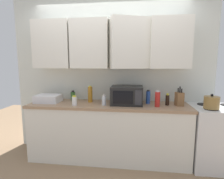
{
  "coord_description": "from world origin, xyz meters",
  "views": [
    {
      "loc": [
        0.4,
        -3.07,
        1.54
      ],
      "look_at": [
        0.05,
        -0.25,
        1.12
      ],
      "focal_mm": 29.31,
      "sensor_mm": 36.0,
      "label": 1
    }
  ],
  "objects_px": {
    "bottle_red_sauce": "(157,99)",
    "bottle_amber_vinegar": "(90,94)",
    "kettle": "(211,102)",
    "bottle_green_oil": "(73,96)",
    "microwave": "(127,95)",
    "knife_block": "(179,99)",
    "dish_rack": "(48,99)",
    "bottle_white_jar": "(74,101)",
    "bottle_blue_cleaner": "(148,97)",
    "bottle_soy_dark": "(167,100)",
    "bottle_clear_tall": "(104,100)",
    "stove_range": "(217,137)"
  },
  "relations": [
    {
      "from": "stove_range",
      "to": "microwave",
      "type": "height_order",
      "value": "microwave"
    },
    {
      "from": "kettle",
      "to": "bottle_blue_cleaner",
      "type": "relative_size",
      "value": 0.95
    },
    {
      "from": "bottle_amber_vinegar",
      "to": "bottle_green_oil",
      "type": "bearing_deg",
      "value": 159.22
    },
    {
      "from": "dish_rack",
      "to": "knife_block",
      "type": "xyz_separation_m",
      "value": [
        2.06,
        0.02,
        0.04
      ]
    },
    {
      "from": "knife_block",
      "to": "bottle_soy_dark",
      "type": "distance_m",
      "value": 0.17
    },
    {
      "from": "dish_rack",
      "to": "bottle_red_sauce",
      "type": "xyz_separation_m",
      "value": [
        1.72,
        -0.1,
        0.05
      ]
    },
    {
      "from": "bottle_white_jar",
      "to": "microwave",
      "type": "bearing_deg",
      "value": 13.14
    },
    {
      "from": "bottle_amber_vinegar",
      "to": "bottle_clear_tall",
      "type": "relative_size",
      "value": 1.67
    },
    {
      "from": "bottle_blue_cleaner",
      "to": "kettle",
      "type": "bearing_deg",
      "value": -17.05
    },
    {
      "from": "bottle_white_jar",
      "to": "bottle_blue_cleaner",
      "type": "xyz_separation_m",
      "value": [
        1.11,
        0.27,
        0.03
      ]
    },
    {
      "from": "stove_range",
      "to": "bottle_amber_vinegar",
      "type": "xyz_separation_m",
      "value": [
        -1.94,
        0.11,
        0.58
      ]
    },
    {
      "from": "stove_range",
      "to": "bottle_green_oil",
      "type": "relative_size",
      "value": 5.57
    },
    {
      "from": "stove_range",
      "to": "bottle_blue_cleaner",
      "type": "xyz_separation_m",
      "value": [
        -1.01,
        0.12,
        0.55
      ]
    },
    {
      "from": "kettle",
      "to": "bottle_green_oil",
      "type": "height_order",
      "value": "kettle"
    },
    {
      "from": "dish_rack",
      "to": "bottle_clear_tall",
      "type": "relative_size",
      "value": 2.38
    },
    {
      "from": "kettle",
      "to": "bottle_soy_dark",
      "type": "height_order",
      "value": "kettle"
    },
    {
      "from": "microwave",
      "to": "bottle_green_oil",
      "type": "distance_m",
      "value": 0.96
    },
    {
      "from": "bottle_red_sauce",
      "to": "bottle_amber_vinegar",
      "type": "bearing_deg",
      "value": 170.11
    },
    {
      "from": "bottle_red_sauce",
      "to": "bottle_clear_tall",
      "type": "xyz_separation_m",
      "value": [
        -0.79,
        -0.01,
        -0.04
      ]
    },
    {
      "from": "bottle_blue_cleaner",
      "to": "bottle_green_oil",
      "type": "bearing_deg",
      "value": 174.73
    },
    {
      "from": "microwave",
      "to": "bottle_white_jar",
      "type": "bearing_deg",
      "value": -166.86
    },
    {
      "from": "knife_block",
      "to": "bottle_clear_tall",
      "type": "bearing_deg",
      "value": -174.0
    },
    {
      "from": "stove_range",
      "to": "bottle_red_sauce",
      "type": "distance_m",
      "value": 1.06
    },
    {
      "from": "stove_range",
      "to": "dish_rack",
      "type": "bearing_deg",
      "value": 179.56
    },
    {
      "from": "bottle_white_jar",
      "to": "bottle_amber_vinegar",
      "type": "bearing_deg",
      "value": 55.03
    },
    {
      "from": "dish_rack",
      "to": "bottle_red_sauce",
      "type": "distance_m",
      "value": 1.73
    },
    {
      "from": "bottle_soy_dark",
      "to": "bottle_amber_vinegar",
      "type": "xyz_separation_m",
      "value": [
        -1.21,
        0.07,
        0.05
      ]
    },
    {
      "from": "kettle",
      "to": "bottle_clear_tall",
      "type": "distance_m",
      "value": 1.51
    },
    {
      "from": "bottle_amber_vinegar",
      "to": "bottle_blue_cleaner",
      "type": "relative_size",
      "value": 1.24
    },
    {
      "from": "bottle_green_oil",
      "to": "microwave",
      "type": "bearing_deg",
      "value": -12.33
    },
    {
      "from": "bottle_blue_cleaner",
      "to": "bottle_amber_vinegar",
      "type": "bearing_deg",
      "value": -179.34
    },
    {
      "from": "bottle_red_sauce",
      "to": "bottle_amber_vinegar",
      "type": "distance_m",
      "value": 1.06
    },
    {
      "from": "kettle",
      "to": "bottle_green_oil",
      "type": "distance_m",
      "value": 2.14
    },
    {
      "from": "bottle_clear_tall",
      "to": "kettle",
      "type": "bearing_deg",
      "value": -2.17
    },
    {
      "from": "microwave",
      "to": "knife_block",
      "type": "distance_m",
      "value": 0.78
    },
    {
      "from": "bottle_green_oil",
      "to": "bottle_blue_cleaner",
      "type": "bearing_deg",
      "value": -5.27
    },
    {
      "from": "knife_block",
      "to": "bottle_white_jar",
      "type": "height_order",
      "value": "knife_block"
    },
    {
      "from": "dish_rack",
      "to": "bottle_blue_cleaner",
      "type": "height_order",
      "value": "bottle_blue_cleaner"
    },
    {
      "from": "kettle",
      "to": "bottle_blue_cleaner",
      "type": "xyz_separation_m",
      "value": [
        -0.84,
        0.26,
        0.01
      ]
    },
    {
      "from": "knife_block",
      "to": "bottle_clear_tall",
      "type": "distance_m",
      "value": 1.13
    },
    {
      "from": "bottle_red_sauce",
      "to": "bottle_blue_cleaner",
      "type": "xyz_separation_m",
      "value": [
        -0.12,
        0.19,
        -0.01
      ]
    },
    {
      "from": "microwave",
      "to": "bottle_green_oil",
      "type": "height_order",
      "value": "microwave"
    },
    {
      "from": "bottle_clear_tall",
      "to": "bottle_green_oil",
      "type": "bearing_deg",
      "value": 151.91
    },
    {
      "from": "bottle_red_sauce",
      "to": "bottle_green_oil",
      "type": "bearing_deg",
      "value": 167.37
    },
    {
      "from": "bottle_green_oil",
      "to": "kettle",
      "type": "bearing_deg",
      "value": -10.09
    },
    {
      "from": "microwave",
      "to": "dish_rack",
      "type": "relative_size",
      "value": 1.26
    },
    {
      "from": "bottle_amber_vinegar",
      "to": "dish_rack",
      "type": "bearing_deg",
      "value": -172.69
    },
    {
      "from": "stove_range",
      "to": "bottle_soy_dark",
      "type": "xyz_separation_m",
      "value": [
        -0.73,
        0.04,
        0.53
      ]
    },
    {
      "from": "kettle",
      "to": "microwave",
      "type": "relative_size",
      "value": 0.43
    },
    {
      "from": "dish_rack",
      "to": "knife_block",
      "type": "relative_size",
      "value": 1.32
    }
  ]
}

